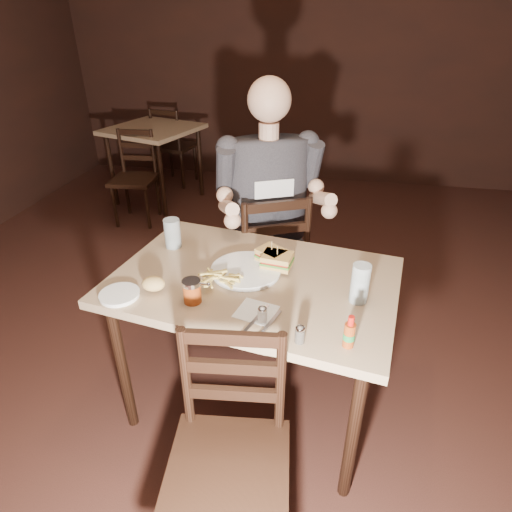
% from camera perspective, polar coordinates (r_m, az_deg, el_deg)
% --- Properties ---
extents(room_shell, '(7.00, 7.00, 7.00)m').
position_cam_1_polar(room_shell, '(1.61, 7.36, 16.33)').
color(room_shell, black).
rests_on(room_shell, ground).
extents(main_table, '(1.31, 0.98, 0.77)m').
position_cam_1_polar(main_table, '(1.89, -0.28, -4.99)').
color(main_table, '#A28462').
rests_on(main_table, ground).
extents(bg_table, '(1.00, 1.00, 0.77)m').
position_cam_1_polar(bg_table, '(4.58, -13.51, 15.27)').
color(bg_table, '#A28462').
rests_on(bg_table, ground).
extents(chair_far, '(0.58, 0.60, 0.93)m').
position_cam_1_polar(chair_far, '(2.58, 1.41, -0.56)').
color(chair_far, black).
rests_on(chair_far, ground).
extents(chair_near, '(0.45, 0.49, 0.88)m').
position_cam_1_polar(chair_near, '(1.60, -3.76, -26.56)').
color(chair_near, black).
rests_on(chair_near, ground).
extents(bg_chair_far, '(0.46, 0.49, 0.87)m').
position_cam_1_polar(bg_chair_far, '(5.14, -10.77, 14.21)').
color(bg_chair_far, black).
rests_on(bg_chair_far, ground).
extents(bg_chair_near, '(0.42, 0.45, 0.84)m').
position_cam_1_polar(bg_chair_near, '(4.18, -16.00, 9.80)').
color(bg_chair_near, black).
rests_on(bg_chair_near, ground).
extents(diner, '(0.73, 0.67, 1.02)m').
position_cam_1_polar(diner, '(2.31, 1.92, 10.12)').
color(diner, '#353338').
rests_on(diner, chair_far).
extents(dinner_plate, '(0.34, 0.34, 0.02)m').
position_cam_1_polar(dinner_plate, '(1.88, -1.34, -2.03)').
color(dinner_plate, white).
rests_on(dinner_plate, main_table).
extents(sandwich_left, '(0.15, 0.15, 0.10)m').
position_cam_1_polar(sandwich_left, '(1.91, 2.10, 0.64)').
color(sandwich_left, gold).
rests_on(sandwich_left, dinner_plate).
extents(sandwich_right, '(0.14, 0.12, 0.11)m').
position_cam_1_polar(sandwich_right, '(1.87, 2.86, 0.04)').
color(sandwich_right, gold).
rests_on(sandwich_right, dinner_plate).
extents(fries_pile, '(0.25, 0.19, 0.04)m').
position_cam_1_polar(fries_pile, '(1.79, -4.82, -2.91)').
color(fries_pile, '#E8C960').
rests_on(fries_pile, dinner_plate).
extents(ketchup_dollop, '(0.05, 0.05, 0.01)m').
position_cam_1_polar(ketchup_dollop, '(1.88, 2.20, -1.41)').
color(ketchup_dollop, maroon).
rests_on(ketchup_dollop, dinner_plate).
extents(glass_left, '(0.09, 0.09, 0.14)m').
position_cam_1_polar(glass_left, '(2.10, -11.07, 2.99)').
color(glass_left, silver).
rests_on(glass_left, main_table).
extents(glass_right, '(0.08, 0.08, 0.16)m').
position_cam_1_polar(glass_right, '(1.71, 13.70, -3.58)').
color(glass_right, silver).
rests_on(glass_right, main_table).
extents(hot_sauce, '(0.04, 0.04, 0.13)m').
position_cam_1_polar(hot_sauce, '(1.49, 12.38, -9.81)').
color(hot_sauce, maroon).
rests_on(hot_sauce, main_table).
extents(salt_shaker, '(0.04, 0.04, 0.06)m').
position_cam_1_polar(salt_shaker, '(1.58, 0.85, -7.85)').
color(salt_shaker, white).
rests_on(salt_shaker, main_table).
extents(pepper_shaker, '(0.04, 0.04, 0.06)m').
position_cam_1_polar(pepper_shaker, '(1.50, 5.87, -10.37)').
color(pepper_shaker, '#38332D').
rests_on(pepper_shaker, main_table).
extents(syrup_dispenser, '(0.09, 0.09, 0.10)m').
position_cam_1_polar(syrup_dispenser, '(1.69, -8.52, -4.67)').
color(syrup_dispenser, maroon).
rests_on(syrup_dispenser, main_table).
extents(napkin, '(0.17, 0.17, 0.00)m').
position_cam_1_polar(napkin, '(1.65, 0.03, -7.43)').
color(napkin, white).
rests_on(napkin, main_table).
extents(knife, '(0.08, 0.20, 0.00)m').
position_cam_1_polar(knife, '(1.60, -0.09, -8.48)').
color(knife, silver).
rests_on(knife, napkin).
extents(fork, '(0.07, 0.17, 0.01)m').
position_cam_1_polar(fork, '(1.58, 1.80, -9.05)').
color(fork, silver).
rests_on(fork, napkin).
extents(side_plate, '(0.18, 0.18, 0.01)m').
position_cam_1_polar(side_plate, '(1.81, -17.72, -5.03)').
color(side_plate, white).
rests_on(side_plate, main_table).
extents(bread_roll, '(0.11, 0.09, 0.06)m').
position_cam_1_polar(bread_roll, '(1.78, -13.51, -3.61)').
color(bread_roll, tan).
rests_on(bread_roll, side_plate).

